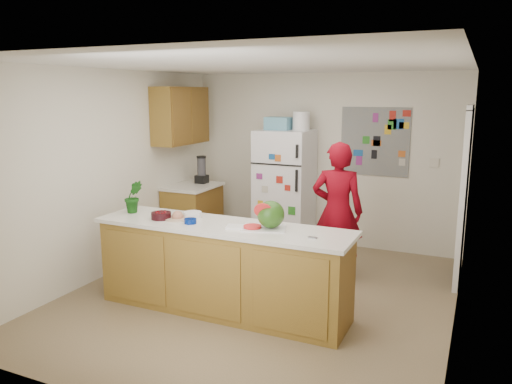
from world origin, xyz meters
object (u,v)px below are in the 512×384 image
at_px(refrigerator, 285,189).
at_px(cherry_bowl, 161,216).
at_px(person, 337,212).
at_px(watermelon, 271,214).

xyz_separation_m(refrigerator, cherry_bowl, (-0.44, -2.44, 0.11)).
relative_size(person, cherry_bowl, 8.03).
xyz_separation_m(person, cherry_bowl, (-1.50, -1.44, 0.12)).
bearing_deg(refrigerator, person, -43.41).
relative_size(refrigerator, watermelon, 6.37).
distance_m(watermelon, cherry_bowl, 1.21).
distance_m(person, watermelon, 1.38).
bearing_deg(person, watermelon, 67.83).
height_order(refrigerator, cherry_bowl, refrigerator).
height_order(refrigerator, watermelon, refrigerator).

